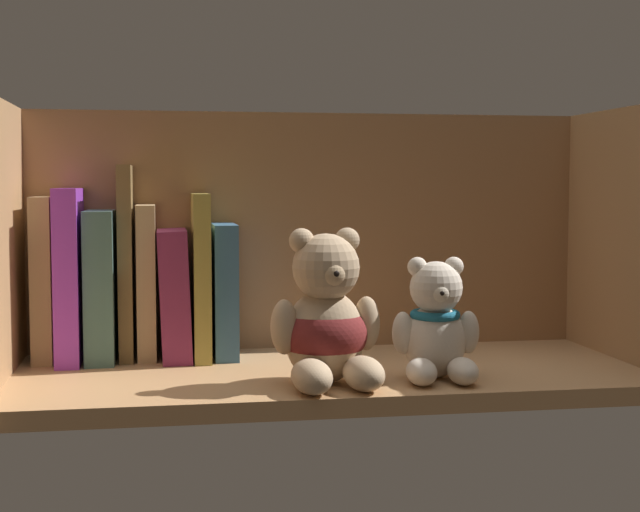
{
  "coord_description": "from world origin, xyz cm",
  "views": [
    {
      "loc": [
        -18.38,
        -101.34,
        22.74
      ],
      "look_at": [
        -1.14,
        0.0,
        14.85
      ],
      "focal_mm": 51.78,
      "sensor_mm": 36.0,
      "label": 1
    }
  ],
  "objects_px": {
    "book_1": "(71,274)",
    "book_5": "(174,293)",
    "book_4": "(147,281)",
    "book_6": "(200,275)",
    "teddy_bear_larger": "(326,323)",
    "book_2": "(102,284)",
    "teddy_bear_smaller": "(436,327)",
    "book_7": "(224,289)",
    "book_0": "(45,279)",
    "book_3": "(126,262)"
  },
  "relations": [
    {
      "from": "book_2",
      "to": "book_5",
      "type": "bearing_deg",
      "value": 0.0
    },
    {
      "from": "book_2",
      "to": "book_7",
      "type": "distance_m",
      "value": 0.15
    },
    {
      "from": "book_2",
      "to": "book_6",
      "type": "xyz_separation_m",
      "value": [
        0.12,
        0.0,
        0.01
      ]
    },
    {
      "from": "book_0",
      "to": "teddy_bear_larger",
      "type": "distance_m",
      "value": 0.36
    },
    {
      "from": "book_2",
      "to": "book_4",
      "type": "height_order",
      "value": "book_4"
    },
    {
      "from": "book_4",
      "to": "book_6",
      "type": "distance_m",
      "value": 0.06
    },
    {
      "from": "book_0",
      "to": "book_7",
      "type": "distance_m",
      "value": 0.21
    },
    {
      "from": "book_4",
      "to": "teddy_bear_smaller",
      "type": "height_order",
      "value": "book_4"
    },
    {
      "from": "book_3",
      "to": "teddy_bear_larger",
      "type": "distance_m",
      "value": 0.29
    },
    {
      "from": "book_0",
      "to": "book_7",
      "type": "xyz_separation_m",
      "value": [
        0.21,
        -0.0,
        -0.02
      ]
    },
    {
      "from": "book_1",
      "to": "teddy_bear_smaller",
      "type": "bearing_deg",
      "value": -24.94
    },
    {
      "from": "teddy_bear_larger",
      "to": "book_3",
      "type": "bearing_deg",
      "value": 137.86
    },
    {
      "from": "teddy_bear_larger",
      "to": "teddy_bear_smaller",
      "type": "bearing_deg",
      "value": 2.95
    },
    {
      "from": "book_1",
      "to": "book_6",
      "type": "height_order",
      "value": "book_1"
    },
    {
      "from": "book_4",
      "to": "teddy_bear_larger",
      "type": "distance_m",
      "value": 0.27
    },
    {
      "from": "book_3",
      "to": "book_5",
      "type": "xyz_separation_m",
      "value": [
        0.06,
        -0.0,
        -0.04
      ]
    },
    {
      "from": "book_1",
      "to": "book_6",
      "type": "relative_size",
      "value": 1.03
    },
    {
      "from": "book_0",
      "to": "teddy_bear_smaller",
      "type": "bearing_deg",
      "value": -23.37
    },
    {
      "from": "book_6",
      "to": "book_7",
      "type": "xyz_separation_m",
      "value": [
        0.03,
        -0.0,
        -0.02
      ]
    },
    {
      "from": "book_1",
      "to": "teddy_bear_larger",
      "type": "xyz_separation_m",
      "value": [
        0.28,
        -0.19,
        -0.04
      ]
    },
    {
      "from": "book_2",
      "to": "book_3",
      "type": "height_order",
      "value": "book_3"
    },
    {
      "from": "book_5",
      "to": "teddy_bear_larger",
      "type": "xyz_separation_m",
      "value": [
        0.15,
        -0.19,
        -0.01
      ]
    },
    {
      "from": "book_7",
      "to": "teddy_bear_smaller",
      "type": "height_order",
      "value": "book_7"
    },
    {
      "from": "book_7",
      "to": "teddy_bear_larger",
      "type": "xyz_separation_m",
      "value": [
        0.09,
        -0.19,
        -0.02
      ]
    },
    {
      "from": "book_5",
      "to": "book_7",
      "type": "height_order",
      "value": "book_7"
    },
    {
      "from": "book_2",
      "to": "teddy_bear_smaller",
      "type": "height_order",
      "value": "book_2"
    },
    {
      "from": "book_3",
      "to": "book_1",
      "type": "bearing_deg",
      "value": -180.0
    },
    {
      "from": "teddy_bear_smaller",
      "to": "book_5",
      "type": "bearing_deg",
      "value": 146.17
    },
    {
      "from": "book_5",
      "to": "teddy_bear_larger",
      "type": "distance_m",
      "value": 0.25
    },
    {
      "from": "teddy_bear_smaller",
      "to": "book_2",
      "type": "bearing_deg",
      "value": 152.96
    },
    {
      "from": "book_0",
      "to": "book_6",
      "type": "xyz_separation_m",
      "value": [
        0.18,
        0.0,
        0.0
      ]
    },
    {
      "from": "book_4",
      "to": "book_5",
      "type": "relative_size",
      "value": 1.19
    },
    {
      "from": "book_5",
      "to": "teddy_bear_smaller",
      "type": "bearing_deg",
      "value": -33.83
    },
    {
      "from": "book_2",
      "to": "book_4",
      "type": "xyz_separation_m",
      "value": [
        0.05,
        0.0,
        0.0
      ]
    },
    {
      "from": "book_2",
      "to": "teddy_bear_larger",
      "type": "bearing_deg",
      "value": -38.43
    },
    {
      "from": "book_3",
      "to": "book_5",
      "type": "distance_m",
      "value": 0.07
    },
    {
      "from": "book_0",
      "to": "book_2",
      "type": "height_order",
      "value": "book_0"
    },
    {
      "from": "book_1",
      "to": "book_5",
      "type": "distance_m",
      "value": 0.12
    },
    {
      "from": "book_0",
      "to": "book_6",
      "type": "bearing_deg",
      "value": 0.0
    },
    {
      "from": "book_7",
      "to": "teddy_bear_larger",
      "type": "relative_size",
      "value": 0.99
    },
    {
      "from": "book_2",
      "to": "book_4",
      "type": "bearing_deg",
      "value": 0.0
    },
    {
      "from": "book_5",
      "to": "teddy_bear_larger",
      "type": "bearing_deg",
      "value": -51.05
    },
    {
      "from": "teddy_bear_larger",
      "to": "book_1",
      "type": "bearing_deg",
      "value": 145.31
    },
    {
      "from": "book_5",
      "to": "teddy_bear_larger",
      "type": "height_order",
      "value": "teddy_bear_larger"
    },
    {
      "from": "teddy_bear_larger",
      "to": "book_6",
      "type": "bearing_deg",
      "value": 122.71
    },
    {
      "from": "teddy_bear_larger",
      "to": "book_5",
      "type": "bearing_deg",
      "value": 128.95
    },
    {
      "from": "book_4",
      "to": "book_7",
      "type": "height_order",
      "value": "book_4"
    },
    {
      "from": "book_4",
      "to": "book_0",
      "type": "bearing_deg",
      "value": 180.0
    },
    {
      "from": "book_6",
      "to": "teddy_bear_larger",
      "type": "distance_m",
      "value": 0.23
    },
    {
      "from": "book_1",
      "to": "book_2",
      "type": "distance_m",
      "value": 0.04
    }
  ]
}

